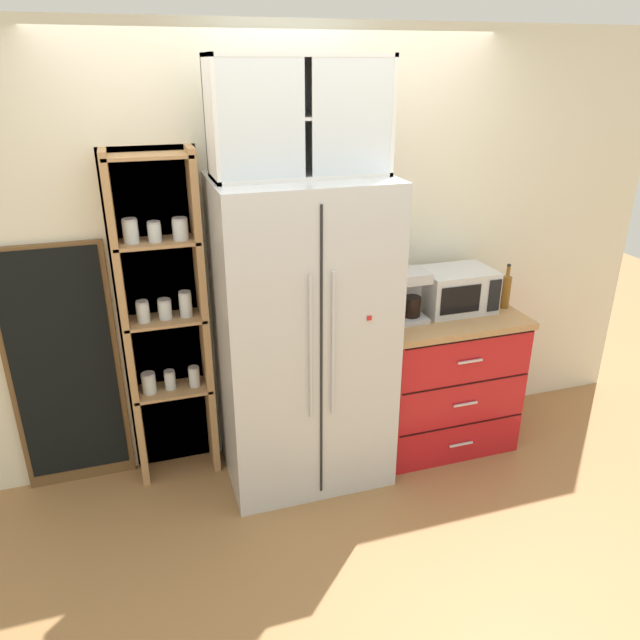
# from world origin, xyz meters

# --- Properties ---
(ground_plane) EXTENTS (10.73, 10.73, 0.00)m
(ground_plane) POSITION_xyz_m (0.00, 0.00, 0.00)
(ground_plane) COLOR #9E7042
(wall_back_cream) EXTENTS (5.03, 0.10, 2.55)m
(wall_back_cream) POSITION_xyz_m (0.00, 0.40, 1.27)
(wall_back_cream) COLOR silver
(wall_back_cream) RESTS_ON ground
(refrigerator) EXTENTS (0.94, 0.69, 1.80)m
(refrigerator) POSITION_xyz_m (0.00, 0.02, 0.90)
(refrigerator) COLOR silver
(refrigerator) RESTS_ON ground
(pantry_shelf_column) EXTENTS (0.51, 0.26, 1.94)m
(pantry_shelf_column) POSITION_xyz_m (-0.74, 0.30, 1.01)
(pantry_shelf_column) COLOR brown
(pantry_shelf_column) RESTS_ON ground
(counter_cabinet) EXTENTS (0.89, 0.62, 0.91)m
(counter_cabinet) POSITION_xyz_m (0.94, 0.06, 0.46)
(counter_cabinet) COLOR red
(counter_cabinet) RESTS_ON ground
(microwave) EXTENTS (0.44, 0.33, 0.26)m
(microwave) POSITION_xyz_m (1.01, 0.11, 1.04)
(microwave) COLOR silver
(microwave) RESTS_ON counter_cabinet
(coffee_maker) EXTENTS (0.17, 0.20, 0.31)m
(coffee_maker) POSITION_xyz_m (0.68, 0.06, 1.07)
(coffee_maker) COLOR #B7B7BC
(coffee_maker) RESTS_ON counter_cabinet
(mug_navy) EXTENTS (0.12, 0.08, 0.09)m
(mug_navy) POSITION_xyz_m (0.94, 0.05, 0.96)
(mug_navy) COLOR navy
(mug_navy) RESTS_ON counter_cabinet
(bottle_amber) EXTENTS (0.06, 0.06, 0.28)m
(bottle_amber) POSITION_xyz_m (1.33, 0.04, 1.04)
(bottle_amber) COLOR brown
(bottle_amber) RESTS_ON counter_cabinet
(bottle_clear) EXTENTS (0.07, 0.07, 0.24)m
(bottle_clear) POSITION_xyz_m (0.94, 0.06, 1.01)
(bottle_clear) COLOR silver
(bottle_clear) RESTS_ON counter_cabinet
(upper_cabinet) EXTENTS (0.90, 0.32, 0.58)m
(upper_cabinet) POSITION_xyz_m (0.00, 0.06, 2.09)
(upper_cabinet) COLOR silver
(upper_cabinet) RESTS_ON refrigerator
(chalkboard_menu) EXTENTS (0.60, 0.04, 1.47)m
(chalkboard_menu) POSITION_xyz_m (-1.31, 0.33, 0.74)
(chalkboard_menu) COLOR brown
(chalkboard_menu) RESTS_ON ground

